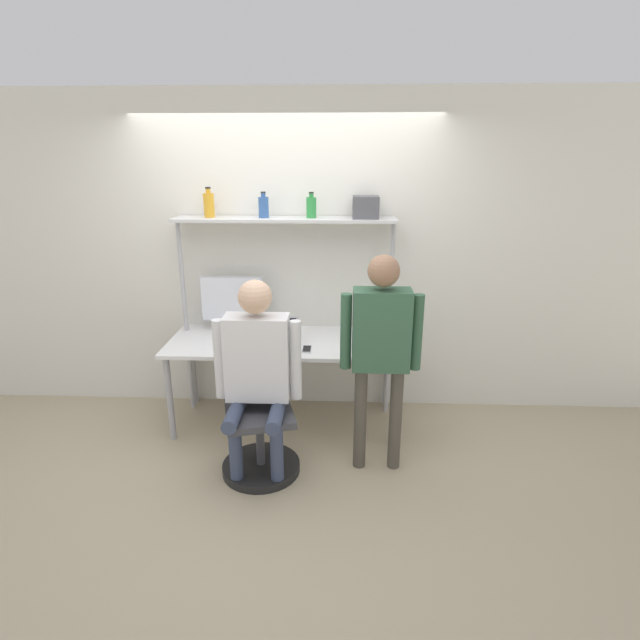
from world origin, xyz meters
name	(u,v)px	position (x,y,z in m)	size (l,w,h in m)	color
ground_plane	(281,446)	(0.00, 0.00, 0.00)	(12.00, 12.00, 0.00)	tan
wall_back	(288,257)	(0.00, 0.81, 1.35)	(8.00, 0.06, 2.70)	silver
desk	(284,348)	(0.00, 0.40, 0.67)	(1.88, 0.76, 0.74)	white
shelf_unit	(285,245)	(0.00, 0.62, 1.49)	(1.78, 0.30, 1.71)	silver
monitor	(232,302)	(-0.46, 0.62, 1.00)	(0.54, 0.21, 0.48)	#B7B7BC
laptop	(278,338)	(-0.04, 0.28, 0.81)	(0.33, 0.22, 0.23)	#BCBCC1
cell_phone	(307,349)	(0.20, 0.20, 0.75)	(0.07, 0.15, 0.01)	silver
office_chair	(259,432)	(-0.11, -0.28, 0.29)	(0.56, 0.56, 0.94)	black
person_seated	(257,364)	(-0.10, -0.33, 0.84)	(0.60, 0.47, 1.41)	#38425B
person_standing	(381,339)	(0.73, -0.23, 1.00)	(0.55, 0.21, 1.57)	#4C473D
bottle_blue	(264,207)	(-0.17, 0.62, 1.79)	(0.08, 0.08, 0.20)	#335999
bottle_green	(311,207)	(0.21, 0.62, 1.79)	(0.08, 0.08, 0.20)	#2D8C3F
bottle_amber	(209,205)	(-0.60, 0.62, 1.81)	(0.09, 0.09, 0.24)	gold
storage_box	(366,207)	(0.64, 0.62, 1.79)	(0.20, 0.21, 0.17)	#4C4C51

